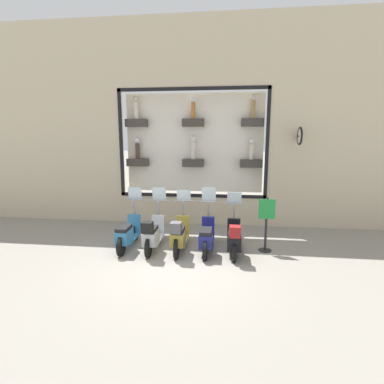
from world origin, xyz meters
name	(u,v)px	position (x,y,z in m)	size (l,w,h in m)	color
ground_plane	(177,261)	(0.00, 0.00, 0.00)	(120.00, 120.00, 0.00)	gray
building_facade	(193,123)	(3.60, 0.00, 3.64)	(1.22, 36.00, 7.19)	beige
scooter_black_0	(234,238)	(0.63, -1.48, 0.46)	(1.79, 0.60, 1.57)	black
scooter_navy_1	(207,237)	(0.71, -0.72, 0.44)	(1.81, 0.61, 1.70)	black
scooter_olive_2	(179,235)	(0.65, 0.03, 0.49)	(1.81, 0.61, 1.61)	black
scooter_silver_3	(153,234)	(0.65, 0.79, 0.48)	(1.81, 0.60, 1.68)	black
scooter_teal_4	(127,234)	(0.71, 1.55, 0.44)	(1.81, 0.60, 1.66)	black
shop_sign_post	(266,223)	(0.99, -2.36, 0.82)	(0.36, 0.45, 1.54)	#232326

